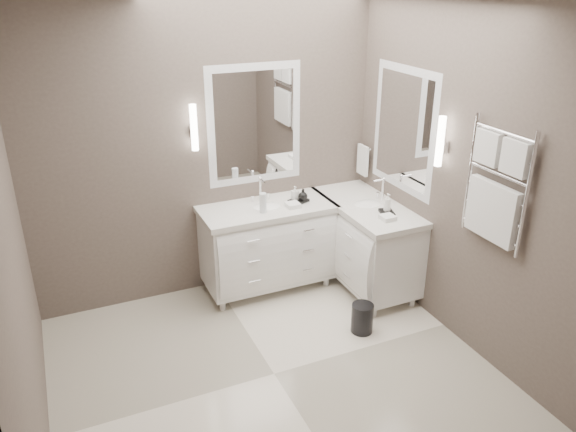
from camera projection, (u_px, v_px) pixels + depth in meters
name	position (u px, v px, depth m)	size (l,w,h in m)	color
floor	(274.00, 374.00, 4.29)	(3.20, 3.00, 0.01)	white
wall_back	(208.00, 151.00, 5.01)	(3.20, 0.01, 2.70)	#574B45
wall_front	(402.00, 333.00, 2.49)	(3.20, 0.01, 2.70)	#574B45
wall_left	(9.00, 257.00, 3.15)	(0.01, 3.00, 2.70)	#574B45
wall_right	(463.00, 179.00, 4.35)	(0.01, 3.00, 2.70)	#574B45
vanity_back	(267.00, 242.00, 5.29)	(1.24, 0.59, 0.97)	white
vanity_right	(365.00, 239.00, 5.34)	(0.59, 1.24, 0.97)	white
mirror_back	(255.00, 125.00, 5.08)	(0.90, 0.02, 1.10)	white
mirror_right	(404.00, 129.00, 4.93)	(0.02, 0.90, 1.10)	white
sconce_back	(194.00, 128.00, 4.80)	(0.06, 0.06, 0.40)	white
sconce_right	(440.00, 142.00, 4.41)	(0.06, 0.06, 0.40)	white
towel_bar_corner	(363.00, 160.00, 5.56)	(0.03, 0.22, 0.30)	white
towel_ladder	(495.00, 192.00, 3.98)	(0.06, 0.58, 0.90)	white
waste_bin	(362.00, 318.00, 4.75)	(0.19, 0.19, 0.26)	black
amenity_tray_back	(299.00, 201.00, 5.23)	(0.17, 0.13, 0.03)	black
amenity_tray_right	(387.00, 212.00, 4.98)	(0.11, 0.15, 0.02)	black
water_bottle	(263.00, 203.00, 4.98)	(0.06, 0.06, 0.18)	silver
soap_bottle_a	(295.00, 193.00, 5.21)	(0.06, 0.06, 0.13)	white
soap_bottle_b	(303.00, 195.00, 5.19)	(0.09, 0.09, 0.11)	black
soap_bottle_c	(387.00, 202.00, 4.95)	(0.06, 0.06, 0.17)	white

